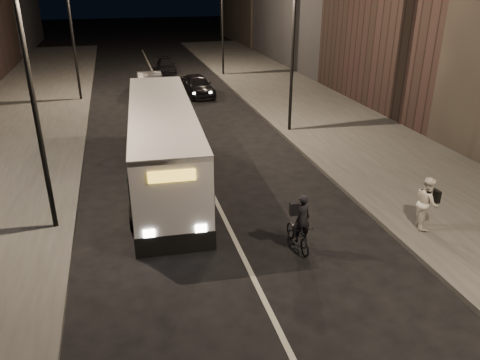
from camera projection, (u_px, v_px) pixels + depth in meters
ground at (251, 272)px, 13.38m from camera, size 180.00×180.00×0.00m
sidewalk_right at (323, 117)px, 27.73m from camera, size 7.00×70.00×0.16m
sidewalk_left at (14, 141)px, 23.76m from camera, size 7.00×70.00×0.16m
streetlight_right_mid at (289, 29)px, 23.10m from camera, size 1.20×0.44×8.12m
streetlight_right_far at (219, 9)px, 37.27m from camera, size 1.20×0.44×8.12m
streetlight_left_near at (37, 67)px, 13.52m from camera, size 1.20×0.44×8.12m
streetlight_left_far at (74, 17)px, 29.46m from camera, size 1.20×0.44×8.12m
city_bus at (163, 141)px, 18.74m from camera, size 3.21×11.68×3.12m
cyclist_on_bicycle at (299, 230)px, 14.35m from camera, size 0.65×1.65×1.88m
pedestrian_woman at (427, 203)px, 15.15m from camera, size 0.93×1.04×1.76m
car_near at (197, 85)px, 32.72m from camera, size 2.22×4.48×1.47m
car_mid at (149, 82)px, 33.60m from camera, size 1.72×4.76×1.56m
car_far at (166, 66)px, 40.80m from camera, size 1.67×3.89×1.12m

